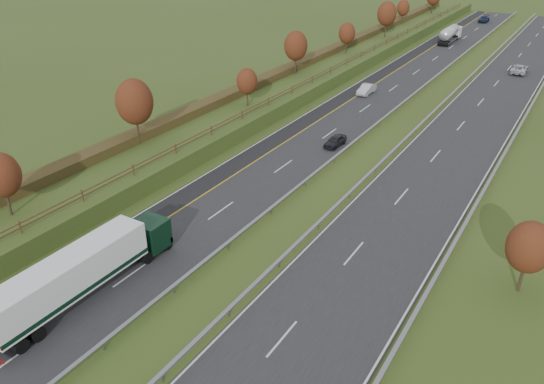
# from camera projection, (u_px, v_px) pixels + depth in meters

# --- Properties ---
(ground) EXTENTS (400.00, 400.00, 0.00)m
(ground) POSITION_uv_depth(u_px,v_px,m) (400.00, 125.00, 72.53)
(ground) COLOR #374D1B
(ground) RESTS_ON ground
(near_carriageway) EXTENTS (10.50, 200.00, 0.04)m
(near_carriageway) POSITION_uv_depth(u_px,v_px,m) (360.00, 105.00, 79.99)
(near_carriageway) COLOR #232326
(near_carriageway) RESTS_ON ground
(far_carriageway) EXTENTS (10.50, 200.00, 0.04)m
(far_carriageway) POSITION_uv_depth(u_px,v_px,m) (472.00, 125.00, 72.36)
(far_carriageway) COLOR #232326
(far_carriageway) RESTS_ON ground
(hard_shoulder) EXTENTS (3.00, 200.00, 0.04)m
(hard_shoulder) POSITION_uv_depth(u_px,v_px,m) (337.00, 101.00, 81.73)
(hard_shoulder) COLOR black
(hard_shoulder) RESTS_ON ground
(lane_markings) EXTENTS (26.75, 200.00, 0.01)m
(lane_markings) POSITION_uv_depth(u_px,v_px,m) (400.00, 113.00, 76.93)
(lane_markings) COLOR silver
(lane_markings) RESTS_ON near_carriageway
(embankment_left) EXTENTS (12.00, 200.00, 2.00)m
(embankment_left) POSITION_uv_depth(u_px,v_px,m) (286.00, 86.00, 85.55)
(embankment_left) COLOR #374D1B
(embankment_left) RESTS_ON ground
(hedge_left) EXTENTS (2.20, 180.00, 1.10)m
(hedge_left) POSITION_uv_depth(u_px,v_px,m) (275.00, 75.00, 85.76)
(hedge_left) COLOR #363416
(hedge_left) RESTS_ON embankment_left
(fence_left) EXTENTS (0.12, 189.06, 1.20)m
(fence_left) POSITION_uv_depth(u_px,v_px,m) (309.00, 80.00, 82.36)
(fence_left) COLOR #422B19
(fence_left) RESTS_ON embankment_left
(median_barrier_near) EXTENTS (0.32, 200.00, 0.71)m
(median_barrier_near) POSITION_uv_depth(u_px,v_px,m) (397.00, 108.00, 77.08)
(median_barrier_near) COLOR gray
(median_barrier_near) RESTS_ON ground
(median_barrier_far) EXTENTS (0.32, 200.00, 0.71)m
(median_barrier_far) POSITION_uv_depth(u_px,v_px,m) (431.00, 114.00, 74.72)
(median_barrier_far) COLOR gray
(median_barrier_far) RESTS_ON ground
(outer_barrier_far) EXTENTS (0.32, 200.00, 0.71)m
(outer_barrier_far) POSITION_uv_depth(u_px,v_px,m) (518.00, 129.00, 69.40)
(outer_barrier_far) COLOR gray
(outer_barrier_far) RESTS_ON ground
(trees_left) EXTENTS (6.64, 164.30, 7.66)m
(trees_left) POSITION_uv_depth(u_px,v_px,m) (277.00, 57.00, 80.35)
(trees_left) COLOR #2D2116
(trees_left) RESTS_ON embankment_left
(box_lorry) EXTENTS (2.58, 16.28, 4.06)m
(box_lorry) POSITION_uv_depth(u_px,v_px,m) (82.00, 271.00, 38.90)
(box_lorry) COLOR black
(box_lorry) RESTS_ON near_carriageway
(road_tanker) EXTENTS (2.40, 11.22, 3.46)m
(road_tanker) POSITION_uv_depth(u_px,v_px,m) (450.00, 34.00, 118.68)
(road_tanker) COLOR silver
(road_tanker) RESTS_ON near_carriageway
(car_dark_near) EXTENTS (1.77, 3.94, 1.31)m
(car_dark_near) POSITION_uv_depth(u_px,v_px,m) (335.00, 141.00, 65.56)
(car_dark_near) COLOR black
(car_dark_near) RESTS_ON near_carriageway
(car_silver_mid) EXTENTS (1.68, 4.66, 1.53)m
(car_silver_mid) POSITION_uv_depth(u_px,v_px,m) (367.00, 89.00, 84.66)
(car_silver_mid) COLOR silver
(car_silver_mid) RESTS_ON near_carriageway
(car_small_far) EXTENTS (2.31, 5.43, 1.56)m
(car_small_far) POSITION_uv_depth(u_px,v_px,m) (484.00, 19.00, 141.20)
(car_small_far) COLOR #121C39
(car_small_far) RESTS_ON near_carriageway
(car_oncoming) EXTENTS (2.75, 5.68, 1.56)m
(car_oncoming) POSITION_uv_depth(u_px,v_px,m) (519.00, 69.00, 95.67)
(car_oncoming) COLOR silver
(car_oncoming) RESTS_ON far_carriageway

